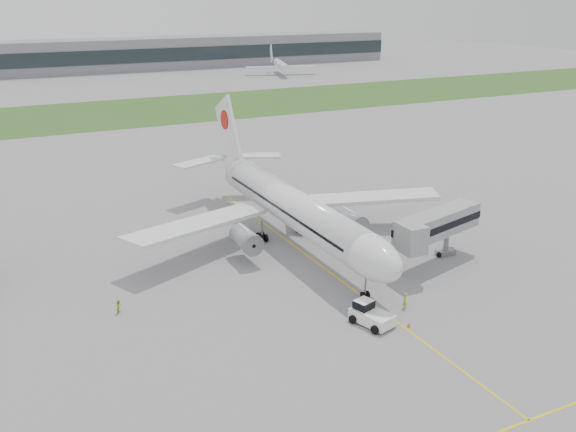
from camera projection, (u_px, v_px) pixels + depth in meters
name	position (u px, v px, depth m)	size (l,w,h in m)	color
ground	(305.00, 254.00, 86.89)	(600.00, 600.00, 0.00)	#969699
apron_markings	(323.00, 267.00, 82.66)	(70.00, 70.00, 0.04)	yellow
grass_strip	(116.00, 113.00, 188.51)	(600.00, 50.00, 0.02)	#345620
terminal_building	(60.00, 57.00, 279.25)	(320.00, 22.30, 14.00)	gray
airliner	(289.00, 204.00, 89.15)	(48.13, 53.95, 17.88)	white
pushback_tug	(370.00, 314.00, 68.36)	(4.12, 5.13, 2.35)	white
jet_bridge	(434.00, 226.00, 81.83)	(15.07, 8.05, 7.14)	#9A9A9C
safety_cone_left	(376.00, 308.00, 71.32)	(0.40, 0.40, 0.55)	#F95A0D
safety_cone_right	(409.00, 325.00, 67.74)	(0.41, 0.41, 0.57)	#F95A0D
ground_crew_near	(405.00, 301.00, 71.61)	(0.69, 0.45, 1.89)	#97C821
ground_crew_far	(119.00, 306.00, 70.67)	(0.76, 0.59, 1.56)	#99CA21
distant_aircraft_right	(281.00, 75.00, 276.36)	(30.69, 27.08, 11.73)	white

